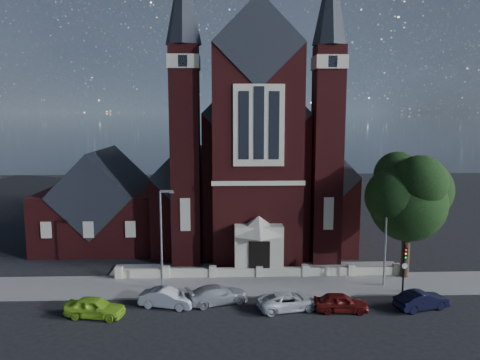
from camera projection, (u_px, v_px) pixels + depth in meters
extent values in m
plane|color=black|center=(253.00, 249.00, 48.75)|extent=(120.00, 120.00, 0.00)
cube|color=slate|center=(261.00, 286.00, 38.37)|extent=(60.00, 5.00, 0.12)
cube|color=slate|center=(258.00, 270.00, 42.32)|extent=(26.00, 3.00, 0.14)
cube|color=#BCAF96|center=(259.00, 277.00, 40.35)|extent=(24.00, 0.40, 0.90)
cube|color=#481313|center=(248.00, 171.00, 57.65)|extent=(10.00, 30.00, 14.00)
cube|color=black|center=(248.00, 113.00, 56.65)|extent=(10.00, 30.20, 10.00)
cube|color=#481313|center=(187.00, 196.00, 56.82)|extent=(5.00, 26.00, 8.00)
cube|color=#481313|center=(309.00, 196.00, 57.35)|extent=(5.00, 26.00, 8.00)
cube|color=black|center=(186.00, 164.00, 56.25)|extent=(5.01, 26.20, 5.01)
cube|color=black|center=(310.00, 163.00, 56.78)|extent=(5.01, 26.20, 5.01)
cube|color=#481313|center=(257.00, 159.00, 41.89)|extent=(8.00, 3.00, 20.00)
cube|color=black|center=(258.00, 44.00, 40.46)|extent=(8.00, 3.20, 8.00)
cube|color=#BCAF96|center=(259.00, 125.00, 39.93)|extent=(4.40, 0.15, 7.00)
cube|color=black|center=(259.00, 123.00, 39.83)|extent=(0.90, 0.08, 6.20)
cube|color=#BCAF96|center=(258.00, 249.00, 41.02)|extent=(4.20, 2.00, 4.40)
cube|color=black|center=(259.00, 260.00, 40.07)|extent=(1.80, 0.12, 3.20)
cone|color=#BCAF96|center=(259.00, 225.00, 40.71)|extent=(4.60, 4.60, 1.60)
cube|color=#481313|center=(186.00, 158.00, 42.65)|extent=(2.60, 2.60, 20.00)
cube|color=#BCAF96|center=(184.00, 62.00, 41.43)|extent=(2.80, 2.80, 1.20)
cube|color=#481313|center=(327.00, 157.00, 43.11)|extent=(2.60, 2.60, 20.00)
cube|color=#BCAF96|center=(329.00, 63.00, 41.89)|extent=(2.80, 2.80, 1.20)
cube|color=#481313|center=(104.00, 216.00, 50.73)|extent=(12.00, 12.00, 6.00)
cube|color=black|center=(103.00, 188.00, 50.30)|extent=(8.49, 12.20, 8.49)
cylinder|color=black|center=(406.00, 249.00, 39.94)|extent=(0.70, 0.70, 5.00)
sphere|color=black|center=(408.00, 204.00, 39.37)|extent=(6.40, 6.40, 6.40)
sphere|color=black|center=(420.00, 182.00, 37.91)|extent=(4.40, 4.40, 4.40)
cylinder|color=gray|center=(161.00, 241.00, 37.02)|extent=(0.16, 0.16, 8.00)
cube|color=gray|center=(166.00, 191.00, 36.47)|extent=(1.00, 0.15, 0.18)
cube|color=gray|center=(172.00, 192.00, 36.49)|extent=(0.35, 0.22, 0.12)
cylinder|color=gray|center=(386.00, 239.00, 37.66)|extent=(0.16, 0.16, 8.00)
cube|color=gray|center=(394.00, 190.00, 37.10)|extent=(1.00, 0.15, 0.18)
cube|color=gray|center=(399.00, 191.00, 37.13)|extent=(0.35, 0.22, 0.12)
cylinder|color=black|center=(404.00, 269.00, 36.49)|extent=(0.14, 0.14, 4.00)
cube|color=black|center=(405.00, 253.00, 36.16)|extent=(0.28, 0.22, 0.90)
sphere|color=red|center=(406.00, 250.00, 35.99)|extent=(0.14, 0.14, 0.14)
sphere|color=#CC8C0C|center=(406.00, 254.00, 36.03)|extent=(0.14, 0.14, 0.14)
sphere|color=#0C9919|center=(406.00, 258.00, 36.07)|extent=(0.14, 0.14, 0.14)
imported|color=#91CC28|center=(95.00, 307.00, 32.42)|extent=(4.37, 2.35, 1.41)
imported|color=#AEB1B6|center=(167.00, 298.00, 34.13)|extent=(4.25, 2.33, 1.33)
imported|color=gray|center=(217.00, 294.00, 34.80)|extent=(4.98, 3.26, 1.34)
imported|color=silver|center=(288.00, 301.00, 33.73)|extent=(4.82, 2.95, 1.25)
imported|color=#57110F|center=(341.00, 302.00, 33.36)|extent=(3.98, 1.81, 1.32)
imported|color=black|center=(422.00, 300.00, 33.75)|extent=(4.25, 2.47, 1.32)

